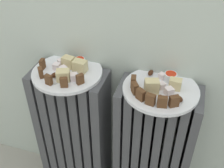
% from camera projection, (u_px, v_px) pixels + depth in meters
% --- Properties ---
extents(radiator_left, '(0.29, 0.15, 0.64)m').
position_uv_depth(radiator_left, '(75.00, 136.00, 1.18)').
color(radiator_left, '#47474C').
rests_on(radiator_left, ground_plane).
extents(radiator_right, '(0.29, 0.15, 0.64)m').
position_uv_depth(radiator_right, '(152.00, 155.00, 1.10)').
color(radiator_right, '#47474C').
rests_on(radiator_right, ground_plane).
extents(plate_left, '(0.25, 0.25, 0.01)m').
position_uv_depth(plate_left, '(67.00, 73.00, 0.98)').
color(plate_left, white).
rests_on(plate_left, radiator_left).
extents(plate_right, '(0.25, 0.25, 0.01)m').
position_uv_depth(plate_right, '(161.00, 90.00, 0.90)').
color(plate_right, white).
rests_on(plate_right, radiator_right).
extents(dark_cake_slice_left_0, '(0.02, 0.03, 0.04)m').
position_uv_depth(dark_cake_slice_left_0, '(42.00, 64.00, 0.98)').
color(dark_cake_slice_left_0, '#56351E').
rests_on(dark_cake_slice_left_0, plate_left).
extents(dark_cake_slice_left_1, '(0.03, 0.03, 0.04)m').
position_uv_depth(dark_cake_slice_left_1, '(41.00, 73.00, 0.94)').
color(dark_cake_slice_left_1, '#56351E').
rests_on(dark_cake_slice_left_1, plate_left).
extents(dark_cake_slice_left_2, '(0.03, 0.02, 0.04)m').
position_uv_depth(dark_cake_slice_left_2, '(49.00, 80.00, 0.91)').
color(dark_cake_slice_left_2, '#56351E').
rests_on(dark_cake_slice_left_2, plate_left).
extents(dark_cake_slice_left_3, '(0.03, 0.02, 0.04)m').
position_uv_depth(dark_cake_slice_left_3, '(64.00, 82.00, 0.89)').
color(dark_cake_slice_left_3, '#56351E').
rests_on(dark_cake_slice_left_3, plate_left).
extents(dark_cake_slice_left_4, '(0.03, 0.03, 0.04)m').
position_uv_depth(dark_cake_slice_left_4, '(80.00, 79.00, 0.91)').
color(dark_cake_slice_left_4, '#56351E').
rests_on(dark_cake_slice_left_4, plate_left).
extents(marble_cake_slice_left_0, '(0.05, 0.04, 0.04)m').
position_uv_depth(marble_cake_slice_left_0, '(80.00, 66.00, 0.97)').
color(marble_cake_slice_left_0, beige).
rests_on(marble_cake_slice_left_0, plate_left).
extents(marble_cake_slice_left_1, '(0.05, 0.05, 0.04)m').
position_uv_depth(marble_cake_slice_left_1, '(63.00, 75.00, 0.92)').
color(marble_cake_slice_left_1, beige).
rests_on(marble_cake_slice_left_1, plate_left).
extents(marble_cake_slice_left_2, '(0.05, 0.04, 0.04)m').
position_uv_depth(marble_cake_slice_left_2, '(69.00, 62.00, 0.99)').
color(marble_cake_slice_left_2, beige).
rests_on(marble_cake_slice_left_2, plate_left).
extents(turkish_delight_left_0, '(0.03, 0.03, 0.02)m').
position_uv_depth(turkish_delight_left_0, '(61.00, 62.00, 1.01)').
color(turkish_delight_left_0, white).
rests_on(turkish_delight_left_0, plate_left).
extents(turkish_delight_left_1, '(0.03, 0.03, 0.02)m').
position_uv_depth(turkish_delight_left_1, '(74.00, 77.00, 0.93)').
color(turkish_delight_left_1, white).
rests_on(turkish_delight_left_1, plate_left).
extents(turkish_delight_left_2, '(0.03, 0.03, 0.02)m').
position_uv_depth(turkish_delight_left_2, '(63.00, 70.00, 0.96)').
color(turkish_delight_left_2, white).
rests_on(turkish_delight_left_2, plate_left).
extents(turkish_delight_left_3, '(0.03, 0.03, 0.02)m').
position_uv_depth(turkish_delight_left_3, '(57.00, 66.00, 0.98)').
color(turkish_delight_left_3, white).
rests_on(turkish_delight_left_3, plate_left).
extents(medjool_date_left_0, '(0.02, 0.03, 0.02)m').
position_uv_depth(medjool_date_left_0, '(71.00, 59.00, 1.03)').
color(medjool_date_left_0, '#3D1E0F').
rests_on(medjool_date_left_0, plate_left).
extents(medjool_date_left_1, '(0.02, 0.03, 0.02)m').
position_uv_depth(medjool_date_left_1, '(54.00, 75.00, 0.95)').
color(medjool_date_left_1, '#3D1E0F').
rests_on(medjool_date_left_1, plate_left).
extents(jam_bowl_left, '(0.04, 0.04, 0.02)m').
position_uv_depth(jam_bowl_left, '(80.00, 61.00, 1.01)').
color(jam_bowl_left, white).
rests_on(jam_bowl_left, plate_left).
extents(dark_cake_slice_right_0, '(0.02, 0.03, 0.04)m').
position_uv_depth(dark_cake_slice_right_0, '(133.00, 81.00, 0.90)').
color(dark_cake_slice_right_0, '#56351E').
rests_on(dark_cake_slice_right_0, plate_right).
extents(dark_cake_slice_right_1, '(0.03, 0.03, 0.04)m').
position_uv_depth(dark_cake_slice_right_1, '(135.00, 88.00, 0.87)').
color(dark_cake_slice_right_1, '#56351E').
rests_on(dark_cake_slice_right_1, plate_right).
extents(dark_cake_slice_right_2, '(0.03, 0.03, 0.04)m').
position_uv_depth(dark_cake_slice_right_2, '(141.00, 95.00, 0.84)').
color(dark_cake_slice_right_2, '#56351E').
rests_on(dark_cake_slice_right_2, plate_right).
extents(dark_cake_slice_right_3, '(0.03, 0.02, 0.04)m').
position_uv_depth(dark_cake_slice_right_3, '(150.00, 99.00, 0.83)').
color(dark_cake_slice_right_3, '#56351E').
rests_on(dark_cake_slice_right_3, plate_right).
extents(dark_cake_slice_right_4, '(0.03, 0.02, 0.04)m').
position_uv_depth(dark_cake_slice_right_4, '(162.00, 102.00, 0.82)').
color(dark_cake_slice_right_4, '#56351E').
rests_on(dark_cake_slice_right_4, plate_right).
extents(dark_cake_slice_right_5, '(0.03, 0.03, 0.04)m').
position_uv_depth(dark_cake_slice_right_5, '(174.00, 101.00, 0.82)').
color(dark_cake_slice_right_5, '#56351E').
rests_on(dark_cake_slice_right_5, plate_right).
extents(marble_cake_slice_right_0, '(0.04, 0.03, 0.04)m').
position_uv_depth(marble_cake_slice_right_0, '(175.00, 84.00, 0.89)').
color(marble_cake_slice_right_0, beige).
rests_on(marble_cake_slice_right_0, plate_right).
extents(marble_cake_slice_right_1, '(0.05, 0.04, 0.05)m').
position_uv_depth(marble_cake_slice_right_1, '(152.00, 86.00, 0.87)').
color(marble_cake_slice_right_1, beige).
rests_on(marble_cake_slice_right_1, plate_right).
extents(turkish_delight_right_0, '(0.03, 0.03, 0.02)m').
position_uv_depth(turkish_delight_right_0, '(162.00, 76.00, 0.94)').
color(turkish_delight_right_0, white).
rests_on(turkish_delight_right_0, plate_right).
extents(turkish_delight_right_1, '(0.03, 0.03, 0.02)m').
position_uv_depth(turkish_delight_right_1, '(169.00, 91.00, 0.87)').
color(turkish_delight_right_1, white).
rests_on(turkish_delight_right_1, plate_right).
extents(turkish_delight_right_2, '(0.03, 0.03, 0.02)m').
position_uv_depth(turkish_delight_right_2, '(161.00, 86.00, 0.89)').
color(turkish_delight_right_2, white).
rests_on(turkish_delight_right_2, plate_right).
extents(medjool_date_right_0, '(0.02, 0.03, 0.02)m').
position_uv_depth(medjool_date_right_0, '(151.00, 73.00, 0.95)').
color(medjool_date_right_0, '#3D1E0F').
rests_on(medjool_date_right_0, plate_right).
extents(medjool_date_right_1, '(0.03, 0.03, 0.02)m').
position_uv_depth(medjool_date_right_1, '(180.00, 99.00, 0.84)').
color(medjool_date_right_1, '#3D1E0F').
rests_on(medjool_date_right_1, plate_right).
extents(medjool_date_right_2, '(0.03, 0.03, 0.01)m').
position_uv_depth(medjool_date_right_2, '(161.00, 98.00, 0.85)').
color(medjool_date_right_2, '#3D1E0F').
rests_on(medjool_date_right_2, plate_right).
extents(medjool_date_right_3, '(0.03, 0.03, 0.02)m').
position_uv_depth(medjool_date_right_3, '(148.00, 80.00, 0.92)').
color(medjool_date_right_3, '#3D1E0F').
rests_on(medjool_date_right_3, plate_right).
extents(jam_bowl_right, '(0.04, 0.04, 0.03)m').
position_uv_depth(jam_bowl_right, '(171.00, 76.00, 0.93)').
color(jam_bowl_right, white).
rests_on(jam_bowl_right, plate_right).
extents(fork, '(0.06, 0.10, 0.00)m').
position_uv_depth(fork, '(67.00, 77.00, 0.95)').
color(fork, '#B7B7BC').
rests_on(fork, plate_left).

